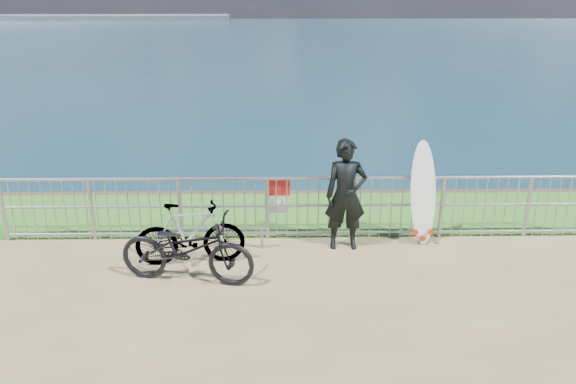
{
  "coord_description": "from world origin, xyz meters",
  "views": [
    {
      "loc": [
        -0.31,
        -7.34,
        4.12
      ],
      "look_at": [
        -0.16,
        1.2,
        1.0
      ],
      "focal_mm": 35.0,
      "sensor_mm": 36.0,
      "label": 1
    }
  ],
  "objects_px": {
    "bicycle_far": "(190,234)",
    "surfboard": "(423,197)",
    "surfer": "(346,195)",
    "bicycle_near": "(187,249)"
  },
  "relations": [
    {
      "from": "bicycle_near",
      "to": "bicycle_far",
      "type": "bearing_deg",
      "value": 14.32
    },
    {
      "from": "surfer",
      "to": "bicycle_near",
      "type": "relative_size",
      "value": 0.92
    },
    {
      "from": "bicycle_near",
      "to": "surfboard",
      "type": "bearing_deg",
      "value": -59.88
    },
    {
      "from": "surfer",
      "to": "surfboard",
      "type": "bearing_deg",
      "value": 8.41
    },
    {
      "from": "surfboard",
      "to": "bicycle_near",
      "type": "relative_size",
      "value": 0.87
    },
    {
      "from": "surfer",
      "to": "bicycle_far",
      "type": "relative_size",
      "value": 1.09
    },
    {
      "from": "bicycle_far",
      "to": "surfboard",
      "type": "bearing_deg",
      "value": -85.11
    },
    {
      "from": "bicycle_near",
      "to": "bicycle_far",
      "type": "height_order",
      "value": "bicycle_near"
    },
    {
      "from": "surfer",
      "to": "bicycle_far",
      "type": "height_order",
      "value": "surfer"
    },
    {
      "from": "surfboard",
      "to": "bicycle_near",
      "type": "distance_m",
      "value": 4.01
    }
  ]
}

